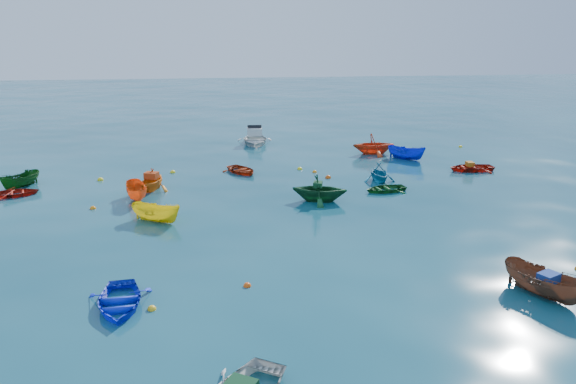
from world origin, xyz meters
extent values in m
plane|color=#0A3C4E|center=(0.00, 0.00, 0.00)|extent=(160.00, 160.00, 0.00)
imported|color=#1129DA|center=(-7.34, -6.64, 0.00)|extent=(2.51, 3.30, 0.64)
imported|color=brown|center=(7.52, -7.72, 0.00)|extent=(2.46, 3.35, 1.22)
imported|color=orange|center=(-7.70, 7.84, 0.00)|extent=(2.94, 3.15, 1.35)
imported|color=yellow|center=(-6.89, 2.10, 0.00)|extent=(2.90, 2.26, 1.06)
imported|color=#13521E|center=(5.82, 5.79, 0.00)|extent=(2.75, 2.20, 0.51)
imported|color=#177094|center=(6.06, 7.96, 0.00)|extent=(2.12, 2.43, 1.23)
imported|color=#AB1A0E|center=(-15.30, 7.56, 0.00)|extent=(2.97, 2.44, 0.54)
imported|color=#F75C17|center=(-8.29, 5.87, 0.00)|extent=(1.72, 3.02, 1.10)
imported|color=#114C23|center=(1.67, 4.41, 0.00)|extent=(3.57, 3.29, 1.57)
imported|color=#A81C0E|center=(12.89, 9.76, 0.00)|extent=(2.97, 2.13, 0.61)
imported|color=#0F22BD|center=(9.68, 13.50, 0.00)|extent=(2.85, 2.63, 1.09)
imported|color=#9C2A0D|center=(-2.28, 11.11, 0.00)|extent=(2.99, 3.27, 0.55)
imported|color=red|center=(7.80, 15.49, 0.00)|extent=(3.13, 2.70, 1.64)
imported|color=#114A15|center=(-15.50, 9.33, 0.00)|extent=(2.36, 2.76, 1.03)
imported|color=silver|center=(-0.76, 20.39, 0.00)|extent=(3.10, 4.18, 1.44)
cube|color=navy|center=(7.59, -7.86, 0.78)|extent=(0.86, 0.78, 0.34)
cube|color=#BD3B13|center=(-7.69, 7.89, 0.85)|extent=(0.89, 0.78, 0.36)
cube|color=#10401E|center=(1.57, 4.43, 0.93)|extent=(0.62, 0.72, 0.30)
cube|color=#B66212|center=(12.79, 9.77, 0.45)|extent=(0.45, 0.59, 0.28)
sphere|color=#FF530D|center=(-2.89, -5.60, 0.00)|extent=(0.30, 0.30, 0.30)
sphere|color=yellow|center=(-6.21, -6.97, 0.00)|extent=(0.30, 0.30, 0.30)
sphere|color=yellow|center=(-11.12, 10.36, 0.00)|extent=(0.37, 0.37, 0.37)
sphere|color=orange|center=(-10.43, 4.58, 0.00)|extent=(0.31, 0.31, 0.31)
sphere|color=yellow|center=(1.63, 11.49, 0.00)|extent=(0.34, 0.34, 0.34)
sphere|color=orange|center=(2.48, 10.60, 0.00)|extent=(0.29, 0.29, 0.29)
sphere|color=yellow|center=(-6.77, 11.69, 0.00)|extent=(0.34, 0.34, 0.34)
sphere|color=#DA4C0B|center=(3.09, 9.09, 0.00)|extent=(0.37, 0.37, 0.37)
sphere|color=yellow|center=(15.33, 16.95, 0.00)|extent=(0.30, 0.30, 0.30)
camera|label=1|loc=(-3.79, -24.56, 9.30)|focal=35.00mm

